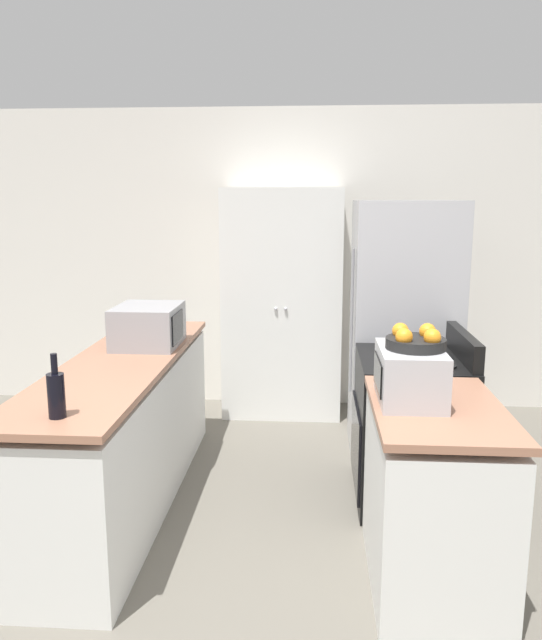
% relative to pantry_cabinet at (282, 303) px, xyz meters
% --- Properties ---
extents(wall_back, '(7.00, 0.06, 2.60)m').
position_rel_pantry_cabinet_xyz_m(wall_back, '(-0.01, 0.30, 0.34)').
color(wall_back, silver).
rests_on(wall_back, ground_plane).
extents(counter_left, '(0.60, 2.39, 0.90)m').
position_rel_pantry_cabinet_xyz_m(counter_left, '(-0.87, -1.71, -0.53)').
color(counter_left, silver).
rests_on(counter_left, ground_plane).
extents(counter_right, '(0.60, 0.96, 0.90)m').
position_rel_pantry_cabinet_xyz_m(counter_right, '(0.85, -2.42, -0.53)').
color(counter_right, silver).
rests_on(counter_right, ground_plane).
extents(pantry_cabinet, '(0.99, 0.53, 1.92)m').
position_rel_pantry_cabinet_xyz_m(pantry_cabinet, '(0.00, 0.00, 0.00)').
color(pantry_cabinet, white).
rests_on(pantry_cabinet, ground_plane).
extents(stove, '(0.66, 0.76, 1.06)m').
position_rel_pantry_cabinet_xyz_m(stove, '(0.87, -1.54, -0.50)').
color(stove, black).
rests_on(stove, ground_plane).
extents(refrigerator, '(0.76, 0.70, 1.82)m').
position_rel_pantry_cabinet_xyz_m(refrigerator, '(0.91, -0.77, -0.05)').
color(refrigerator, '#B7B7BC').
rests_on(refrigerator, ground_plane).
extents(microwave, '(0.40, 0.48, 0.26)m').
position_rel_pantry_cabinet_xyz_m(microwave, '(-0.80, -1.33, 0.07)').
color(microwave, '#939399').
rests_on(microwave, counter_left).
extents(wine_bottle, '(0.08, 0.08, 0.29)m').
position_rel_pantry_cabinet_xyz_m(wine_bottle, '(-0.84, -2.70, 0.04)').
color(wine_bottle, black).
rests_on(wine_bottle, counter_left).
extents(toaster_oven, '(0.30, 0.44, 0.25)m').
position_rel_pantry_cabinet_xyz_m(toaster_oven, '(0.72, -2.36, 0.06)').
color(toaster_oven, '#B2B2B7').
rests_on(toaster_oven, counter_right).
extents(fruit_bowl, '(0.28, 0.28, 0.11)m').
position_rel_pantry_cabinet_xyz_m(fruit_bowl, '(0.74, -2.36, 0.23)').
color(fruit_bowl, black).
rests_on(fruit_bowl, toaster_oven).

